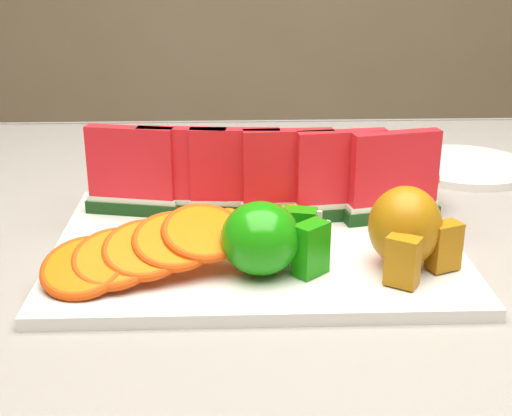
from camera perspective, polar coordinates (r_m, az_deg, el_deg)
table at (r=0.79m, az=0.24°, el=-9.82°), size 1.40×0.90×0.75m
tablecloth at (r=0.76m, az=0.25°, el=-5.76°), size 1.53×1.03×0.20m
platter at (r=0.72m, az=0.07°, el=-3.03°), size 0.40×0.30×0.01m
apple_cluster at (r=0.64m, az=1.00°, el=-2.46°), size 0.11×0.09×0.07m
pear_cluster at (r=0.66m, az=12.00°, el=-1.68°), size 0.09×0.10×0.08m
side_plate at (r=1.01m, az=16.36°, el=3.21°), size 0.21×0.21×0.01m
fork at (r=0.94m, az=-12.23°, el=2.20°), size 0.03×0.20×0.00m
watermelon_row at (r=0.76m, az=0.43°, el=2.57°), size 0.39×0.07×0.10m
orange_fan_front at (r=0.65m, az=-8.91°, el=-3.29°), size 0.20×0.12×0.05m
orange_fan_back at (r=0.82m, az=2.06°, el=2.24°), size 0.38×0.11×0.05m
tangerine_segments at (r=0.73m, az=-1.64°, el=-1.28°), size 0.16×0.08×0.03m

